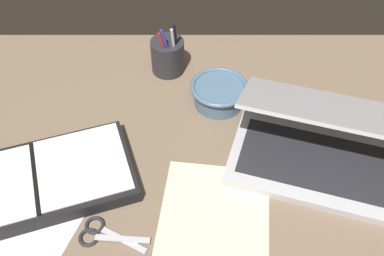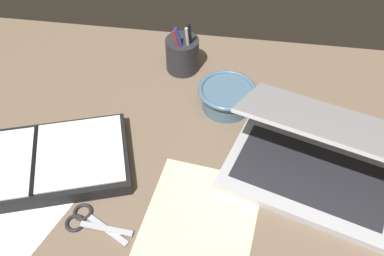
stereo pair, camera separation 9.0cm
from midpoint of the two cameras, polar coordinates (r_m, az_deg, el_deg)
desk_top at (r=92.00cm, az=4.65°, el=-6.90°), size 140.00×100.00×2.00cm
laptop at (r=92.79cm, az=19.05°, el=-3.95°), size 41.55×36.37×16.72cm
bowl at (r=103.10cm, az=7.16°, el=4.08°), size 13.92×13.92×5.90cm
pen_cup at (r=112.35cm, az=1.05°, el=9.70°), size 8.62×8.62×15.47cm
planner at (r=95.04cm, az=-17.58°, el=-4.74°), size 43.45×31.94×3.57cm
scissors at (r=86.18cm, az=-11.02°, el=-12.20°), size 13.66×7.97×0.80cm
paper_sheet_front at (r=84.56cm, az=3.85°, el=-13.08°), size 24.56×30.69×0.16cm
paper_sheet_beside_planner at (r=90.34cm, az=-20.83°, el=-11.92°), size 24.70×29.03×0.16cm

